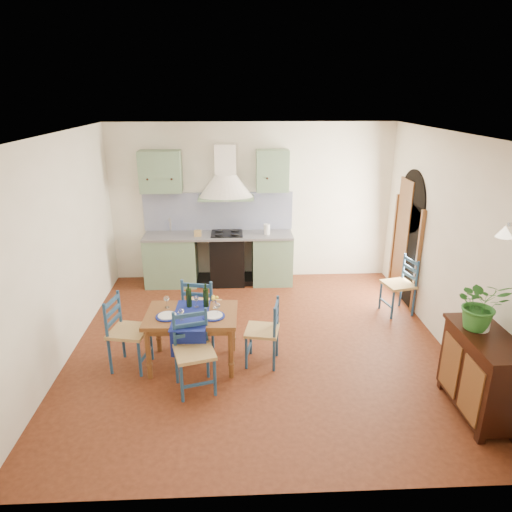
# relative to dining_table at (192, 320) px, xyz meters

# --- Properties ---
(floor) EXTENTS (5.00, 5.00, 0.00)m
(floor) POSITION_rel_dining_table_xyz_m (0.85, 0.45, -0.63)
(floor) COLOR #411A0E
(floor) RESTS_ON ground
(back_wall) EXTENTS (5.00, 0.96, 2.80)m
(back_wall) POSITION_rel_dining_table_xyz_m (0.38, 2.74, 0.42)
(back_wall) COLOR white
(back_wall) RESTS_ON ground
(right_wall) EXTENTS (0.26, 5.00, 2.80)m
(right_wall) POSITION_rel_dining_table_xyz_m (3.35, 0.72, 0.71)
(right_wall) COLOR white
(right_wall) RESTS_ON ground
(left_wall) EXTENTS (0.04, 5.00, 2.80)m
(left_wall) POSITION_rel_dining_table_xyz_m (-1.65, 0.45, 0.77)
(left_wall) COLOR white
(left_wall) RESTS_ON ground
(ceiling) EXTENTS (5.00, 5.00, 0.01)m
(ceiling) POSITION_rel_dining_table_xyz_m (0.85, 0.45, 2.18)
(ceiling) COLOR silver
(ceiling) RESTS_ON back_wall
(dining_table) EXTENTS (1.14, 0.86, 1.02)m
(dining_table) POSITION_rel_dining_table_xyz_m (0.00, 0.00, 0.00)
(dining_table) COLOR brown
(dining_table) RESTS_ON ground
(chair_near) EXTENTS (0.53, 0.53, 0.93)m
(chair_near) POSITION_rel_dining_table_xyz_m (0.06, -0.50, -0.15)
(chair_near) COLOR navy
(chair_near) RESTS_ON ground
(chair_far) EXTENTS (0.54, 0.54, 0.97)m
(chair_far) POSITION_rel_dining_table_xyz_m (0.07, 0.57, -0.13)
(chair_far) COLOR navy
(chair_far) RESTS_ON ground
(chair_left) EXTENTS (0.52, 0.52, 0.95)m
(chair_left) POSITION_rel_dining_table_xyz_m (-0.80, -0.02, -0.14)
(chair_left) COLOR navy
(chair_left) RESTS_ON ground
(chair_right) EXTENTS (0.48, 0.48, 0.86)m
(chair_right) POSITION_rel_dining_table_xyz_m (0.90, -0.01, -0.18)
(chair_right) COLOR navy
(chair_right) RESTS_ON ground
(chair_spare) EXTENTS (0.50, 0.50, 0.90)m
(chair_spare) POSITION_rel_dining_table_xyz_m (3.08, 1.31, -0.16)
(chair_spare) COLOR navy
(chair_spare) RESTS_ON ground
(sideboard) EXTENTS (0.50, 1.05, 0.94)m
(sideboard) POSITION_rel_dining_table_xyz_m (3.11, -1.08, -0.12)
(sideboard) COLOR black
(sideboard) RESTS_ON ground
(potted_plant) EXTENTS (0.57, 0.52, 0.56)m
(potted_plant) POSITION_rel_dining_table_xyz_m (3.07, -0.92, 0.59)
(potted_plant) COLOR #2C712A
(potted_plant) RESTS_ON sideboard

